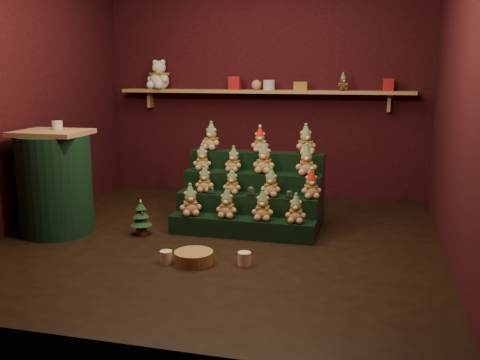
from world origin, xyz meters
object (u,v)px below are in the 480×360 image
(riser_tier_front, at_px, (242,227))
(snow_globe_c, at_px, (289,194))
(wicker_basket, at_px, (194,257))
(side_table, at_px, (55,183))
(mug_left, at_px, (166,257))
(snow_globe_a, at_px, (211,190))
(snow_globe_b, at_px, (251,191))
(brown_bear, at_px, (343,82))
(mug_right, at_px, (244,259))
(white_bear, at_px, (159,71))
(mini_christmas_tree, at_px, (141,217))

(riser_tier_front, relative_size, snow_globe_c, 16.71)
(wicker_basket, bearing_deg, side_table, 162.82)
(mug_left, bearing_deg, snow_globe_a, 86.09)
(snow_globe_b, relative_size, snow_globe_c, 1.15)
(snow_globe_a, bearing_deg, mug_left, -93.91)
(side_table, relative_size, wicker_basket, 3.12)
(snow_globe_a, distance_m, brown_bear, 2.16)
(mug_right, xyz_separation_m, white_bear, (-1.72, 2.43, 1.50))
(mini_christmas_tree, bearing_deg, white_bear, 106.62)
(side_table, bearing_deg, brown_bear, 36.91)
(snow_globe_a, distance_m, mini_christmas_tree, 0.72)
(snow_globe_b, bearing_deg, snow_globe_c, 0.00)
(snow_globe_b, relative_size, mini_christmas_tree, 0.27)
(mini_christmas_tree, bearing_deg, side_table, -170.37)
(mug_left, xyz_separation_m, white_bear, (-1.08, 2.54, 1.50))
(snow_globe_c, relative_size, mini_christmas_tree, 0.24)
(side_table, distance_m, wicker_basket, 1.70)
(riser_tier_front, bearing_deg, snow_globe_a, 155.67)
(snow_globe_a, bearing_deg, wicker_basket, -80.97)
(mini_christmas_tree, bearing_deg, snow_globe_a, 29.22)
(snow_globe_c, distance_m, mug_right, 0.99)
(snow_globe_a, xyz_separation_m, white_bear, (-1.15, 1.53, 1.15))
(snow_globe_c, relative_size, mug_left, 0.82)
(riser_tier_front, relative_size, mini_christmas_tree, 3.96)
(mug_left, bearing_deg, white_bear, 113.14)
(snow_globe_c, relative_size, mug_right, 0.77)
(snow_globe_a, distance_m, mug_left, 1.07)
(snow_globe_b, height_order, mini_christmas_tree, snow_globe_b)
(riser_tier_front, bearing_deg, mini_christmas_tree, -169.65)
(snow_globe_b, height_order, white_bear, white_bear)
(snow_globe_a, relative_size, mini_christmas_tree, 0.22)
(riser_tier_front, relative_size, wicker_basket, 4.38)
(brown_bear, bearing_deg, snow_globe_b, -142.66)
(mini_christmas_tree, relative_size, brown_bear, 1.78)
(mug_right, xyz_separation_m, wicker_basket, (-0.41, -0.06, -0.00))
(snow_globe_a, height_order, brown_bear, brown_bear)
(snow_globe_b, xyz_separation_m, mug_right, (0.16, -0.90, -0.35))
(side_table, distance_m, mug_left, 1.51)
(snow_globe_c, distance_m, side_table, 2.24)
(snow_globe_a, distance_m, mug_right, 1.11)
(riser_tier_front, xyz_separation_m, white_bear, (-1.51, 1.69, 1.46))
(riser_tier_front, distance_m, white_bear, 2.69)
(snow_globe_b, height_order, wicker_basket, snow_globe_b)
(riser_tier_front, height_order, brown_bear, brown_bear)
(snow_globe_a, xyz_separation_m, mug_right, (0.56, -0.90, -0.35))
(mini_christmas_tree, height_order, wicker_basket, mini_christmas_tree)
(mini_christmas_tree, height_order, white_bear, white_bear)
(mug_left, distance_m, brown_bear, 3.13)
(side_table, bearing_deg, wicker_basket, -18.38)
(riser_tier_front, distance_m, mug_left, 0.95)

